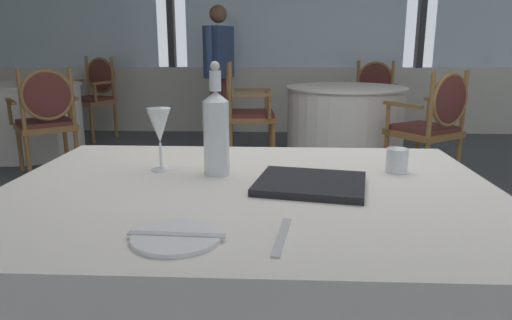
{
  "coord_description": "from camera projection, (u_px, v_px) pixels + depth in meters",
  "views": [
    {
      "loc": [
        -0.21,
        -2.16,
        1.13
      ],
      "look_at": [
        -0.27,
        -0.9,
        0.81
      ],
      "focal_mm": 32.41,
      "sensor_mm": 36.0,
      "label": 1
    }
  ],
  "objects": [
    {
      "name": "menu_book",
      "position": [
        311.0,
        184.0,
        1.28
      ],
      "size": [
        0.34,
        0.31,
        0.02
      ],
      "primitive_type": "cube",
      "rotation": [
        0.0,
        0.0,
        -0.19
      ],
      "color": "black",
      "rests_on": "foreground_table"
    },
    {
      "name": "butter_knife",
      "position": [
        176.0,
        235.0,
        0.94
      ],
      "size": [
        0.2,
        0.03,
        0.0
      ],
      "primitive_type": "cube",
      "rotation": [
        0.0,
        0.0,
        -0.04
      ],
      "color": "silver",
      "rests_on": "foreground_table"
    },
    {
      "name": "diner_person_0",
      "position": [
        219.0,
        67.0,
        5.29
      ],
      "size": [
        0.33,
        0.49,
        1.57
      ],
      "rotation": [
        0.0,
        0.0,
        5.88
      ],
      "color": "brown",
      "rests_on": "ground_plane"
    },
    {
      "name": "foreground_table",
      "position": [
        249.0,
        306.0,
        1.38
      ],
      "size": [
        1.39,
        1.04,
        0.74
      ],
      "color": "white",
      "rests_on": "ground_plane"
    },
    {
      "name": "dining_chair_0_2",
      "position": [
        95.0,
        91.0,
        5.67
      ],
      "size": [
        0.63,
        0.6,
        1.0
      ],
      "rotation": [
        0.0,
        0.0,
        10.61
      ],
      "color": "olive",
      "rests_on": "ground_plane"
    },
    {
      "name": "wine_glass",
      "position": [
        159.0,
        127.0,
        1.42
      ],
      "size": [
        0.07,
        0.07,
        0.2
      ],
      "color": "white",
      "rests_on": "foreground_table"
    },
    {
      "name": "background_table_0",
      "position": [
        28.0,
        119.0,
        4.85
      ],
      "size": [
        1.13,
        1.13,
        0.74
      ],
      "color": "white",
      "rests_on": "ground_plane"
    },
    {
      "name": "side_plate",
      "position": [
        177.0,
        237.0,
        0.94
      ],
      "size": [
        0.18,
        0.18,
        0.01
      ],
      "primitive_type": "cylinder",
      "color": "white",
      "rests_on": "foreground_table"
    },
    {
      "name": "dining_chair_1_1",
      "position": [
        434.0,
        120.0,
        3.65
      ],
      "size": [
        0.66,
        0.64,
        0.94
      ],
      "rotation": [
        0.0,
        0.0,
        8.46
      ],
      "color": "olive",
      "rests_on": "ground_plane"
    },
    {
      "name": "dining_chair_0_1",
      "position": [
        46.0,
        114.0,
        4.02
      ],
      "size": [
        0.66,
        0.65,
        0.95
      ],
      "rotation": [
        0.0,
        0.0,
        8.52
      ],
      "color": "olive",
      "rests_on": "ground_plane"
    },
    {
      "name": "water_bottle",
      "position": [
        216.0,
        130.0,
        1.38
      ],
      "size": [
        0.08,
        0.08,
        0.34
      ],
      "color": "white",
      "rests_on": "foreground_table"
    },
    {
      "name": "dining_chair_1_0",
      "position": [
        242.0,
        105.0,
        4.43
      ],
      "size": [
        0.51,
        0.57,
        0.97
      ],
      "rotation": [
        0.0,
        0.0,
        6.37
      ],
      "color": "olive",
      "rests_on": "ground_plane"
    },
    {
      "name": "ground_plane",
      "position": [
        316.0,
        272.0,
        2.36
      ],
      "size": [
        13.83,
        13.83,
        0.0
      ],
      "primitive_type": "plane",
      "color": "#4C5156"
    },
    {
      "name": "dining_chair_1_2",
      "position": [
        372.0,
        96.0,
        5.33
      ],
      "size": [
        0.64,
        0.61,
        0.96
      ],
      "rotation": [
        0.0,
        0.0,
        10.56
      ],
      "color": "olive",
      "rests_on": "ground_plane"
    },
    {
      "name": "window_wall_far",
      "position": [
        294.0,
        43.0,
        5.95
      ],
      "size": [
        10.16,
        0.14,
        2.91
      ],
      "color": "silver",
      "rests_on": "ground_plane"
    },
    {
      "name": "water_tumbler",
      "position": [
        397.0,
        160.0,
        1.43
      ],
      "size": [
        0.07,
        0.07,
        0.07
      ],
      "primitive_type": "cylinder",
      "color": "white",
      "rests_on": "foreground_table"
    },
    {
      "name": "background_table_1",
      "position": [
        345.0,
        125.0,
        4.52
      ],
      "size": [
        1.16,
        1.16,
        0.74
      ],
      "color": "white",
      "rests_on": "ground_plane"
    },
    {
      "name": "dinner_fork",
      "position": [
        282.0,
        236.0,
        0.95
      ],
      "size": [
        0.04,
        0.2,
        0.0
      ],
      "primitive_type": "cube",
      "rotation": [
        0.0,
        0.0,
        1.44
      ],
      "color": "silver",
      "rests_on": "foreground_table"
    }
  ]
}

